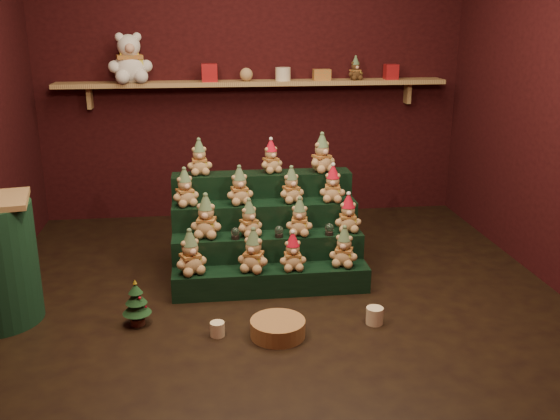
{
  "coord_description": "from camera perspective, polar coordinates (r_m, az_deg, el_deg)",
  "views": [
    {
      "loc": [
        -0.48,
        -3.97,
        1.9
      ],
      "look_at": [
        0.04,
        0.25,
        0.57
      ],
      "focal_mm": 40.0,
      "sensor_mm": 36.0,
      "label": 1
    }
  ],
  "objects": [
    {
      "name": "ground",
      "position": [
        4.42,
        -0.17,
        -8.05
      ],
      "size": [
        4.0,
        4.0,
        0.0
      ],
      "primitive_type": "plane",
      "color": "black",
      "rests_on": "ground"
    },
    {
      "name": "back_wall",
      "position": [
        6.05,
        -2.57,
        12.64
      ],
      "size": [
        4.0,
        0.1,
        2.8
      ],
      "primitive_type": "cube",
      "color": "black",
      "rests_on": "ground"
    },
    {
      "name": "front_wall",
      "position": [
        2.04,
        6.75,
        3.1
      ],
      "size": [
        4.0,
        0.1,
        2.8
      ],
      "primitive_type": "cube",
      "color": "black",
      "rests_on": "ground"
    },
    {
      "name": "back_shelf",
      "position": [
        5.89,
        -2.41,
        11.47
      ],
      "size": [
        3.6,
        0.26,
        0.24
      ],
      "color": "tan",
      "rests_on": "ground"
    },
    {
      "name": "riser_tier_front",
      "position": [
        4.47,
        -0.8,
        -6.48
      ],
      "size": [
        1.4,
        0.22,
        0.18
      ],
      "primitive_type": "cube",
      "color": "black",
      "rests_on": "ground"
    },
    {
      "name": "riser_tier_midfront",
      "position": [
        4.64,
        -1.1,
        -4.37
      ],
      "size": [
        1.4,
        0.22,
        0.36
      ],
      "primitive_type": "cube",
      "color": "black",
      "rests_on": "ground"
    },
    {
      "name": "riser_tier_midback",
      "position": [
        4.81,
        -1.38,
        -2.41
      ],
      "size": [
        1.4,
        0.22,
        0.54
      ],
      "primitive_type": "cube",
      "color": "black",
      "rests_on": "ground"
    },
    {
      "name": "riser_tier_back",
      "position": [
        4.99,
        -1.64,
        -0.59
      ],
      "size": [
        1.4,
        0.22,
        0.72
      ],
      "primitive_type": "cube",
      "color": "black",
      "rests_on": "ground"
    },
    {
      "name": "teddy_0",
      "position": [
        4.36,
        -8.22,
        -3.84
      ],
      "size": [
        0.28,
        0.27,
        0.31
      ],
      "primitive_type": null,
      "rotation": [
        0.0,
        0.0,
        0.41
      ],
      "color": "tan",
      "rests_on": "riser_tier_front"
    },
    {
      "name": "teddy_1",
      "position": [
        4.36,
        -2.44,
        -3.69
      ],
      "size": [
        0.28,
        0.26,
        0.3
      ],
      "primitive_type": null,
      "rotation": [
        0.0,
        0.0,
        -0.4
      ],
      "color": "tan",
      "rests_on": "riser_tier_front"
    },
    {
      "name": "teddy_2",
      "position": [
        4.39,
        1.16,
        -3.82
      ],
      "size": [
        0.2,
        0.18,
        0.27
      ],
      "primitive_type": null,
      "rotation": [
        0.0,
        0.0,
        0.03
      ],
      "color": "tan",
      "rests_on": "riser_tier_front"
    },
    {
      "name": "teddy_3",
      "position": [
        4.47,
        5.88,
        -3.35
      ],
      "size": [
        0.26,
        0.25,
        0.29
      ],
      "primitive_type": null,
      "rotation": [
        0.0,
        0.0,
        -0.39
      ],
      "color": "tan",
      "rests_on": "riser_tier_front"
    },
    {
      "name": "teddy_4",
      "position": [
        4.52,
        -6.77,
        -0.56
      ],
      "size": [
        0.26,
        0.24,
        0.31
      ],
      "primitive_type": null,
      "rotation": [
        0.0,
        0.0,
        -0.2
      ],
      "color": "tan",
      "rests_on": "riser_tier_midfront"
    },
    {
      "name": "teddy_5",
      "position": [
        4.52,
        -2.85,
        -0.73
      ],
      "size": [
        0.25,
        0.24,
        0.27
      ],
      "primitive_type": null,
      "rotation": [
        0.0,
        0.0,
        0.45
      ],
      "color": "tan",
      "rests_on": "riser_tier_midfront"
    },
    {
      "name": "teddy_6",
      "position": [
        4.54,
        1.79,
        -0.62
      ],
      "size": [
        0.23,
        0.21,
        0.27
      ],
      "primitive_type": null,
      "rotation": [
        0.0,
        0.0,
        -0.21
      ],
      "color": "tan",
      "rests_on": "riser_tier_midfront"
    },
    {
      "name": "teddy_7",
      "position": [
        4.64,
        6.24,
        -0.3
      ],
      "size": [
        0.21,
        0.19,
        0.28
      ],
      "primitive_type": null,
      "rotation": [
        0.0,
        0.0,
        -0.05
      ],
      "color": "tan",
      "rests_on": "riser_tier_midfront"
    },
    {
      "name": "teddy_8",
      "position": [
        4.68,
        -8.7,
        2.06
      ],
      "size": [
        0.25,
        0.24,
        0.28
      ],
      "primitive_type": null,
      "rotation": [
        0.0,
        0.0,
        0.37
      ],
      "color": "tan",
      "rests_on": "riser_tier_midback"
    },
    {
      "name": "teddy_9",
      "position": [
        4.67,
        -3.73,
        2.25
      ],
      "size": [
        0.23,
        0.22,
        0.28
      ],
      "primitive_type": null,
      "rotation": [
        0.0,
        0.0,
        0.18
      ],
      "color": "tan",
      "rests_on": "riser_tier_midback"
    },
    {
      "name": "teddy_10",
      "position": [
        4.71,
        1.04,
        2.32
      ],
      "size": [
        0.23,
        0.22,
        0.27
      ],
      "primitive_type": null,
      "rotation": [
        0.0,
        0.0,
        0.26
      ],
      "color": "tan",
      "rests_on": "riser_tier_midback"
    },
    {
      "name": "teddy_11",
      "position": [
        4.75,
        4.84,
        2.4
      ],
      "size": [
        0.23,
        0.21,
        0.27
      ],
      "primitive_type": null,
      "rotation": [
        0.0,
        0.0,
        -0.2
      ],
      "color": "tan",
      "rests_on": "riser_tier_midback"
    },
    {
      "name": "teddy_12",
      "position": [
        4.85,
        -7.39,
        4.81
      ],
      "size": [
        0.21,
        0.19,
        0.27
      ],
      "primitive_type": null,
      "rotation": [
        0.0,
        0.0,
        0.08
      ],
      "color": "tan",
      "rests_on": "riser_tier_back"
    },
    {
      "name": "teddy_13",
      "position": [
        4.88,
        -0.84,
        4.92
      ],
      "size": [
        0.23,
        0.22,
        0.25
      ],
      "primitive_type": null,
      "rotation": [
        0.0,
        0.0,
        0.4
      ],
      "color": "tan",
      "rests_on": "riser_tier_back"
    },
    {
      "name": "teddy_14",
      "position": [
        4.9,
        3.85,
        5.22
      ],
      "size": [
        0.27,
        0.26,
        0.3
      ],
      "primitive_type": null,
      "rotation": [
        0.0,
        0.0,
        0.42
      ],
      "color": "tan",
      "rests_on": "riser_tier_back"
    },
    {
      "name": "snow_globe_a",
      "position": [
        4.49,
        -4.11,
        -2.13
      ],
      "size": [
        0.06,
        0.06,
        0.09
      ],
      "color": "black",
      "rests_on": "riser_tier_midfront"
    },
    {
      "name": "snow_globe_b",
      "position": [
        4.51,
        -0.09,
        -1.97
      ],
      "size": [
        0.06,
        0.06,
        0.09
      ],
      "color": "black",
      "rests_on": "riser_tier_midfront"
    },
    {
      "name": "snow_globe_c",
      "position": [
        4.57,
        4.53,
        -1.76
      ],
      "size": [
        0.07,
        0.07,
        0.09
      ],
      "color": "black",
      "rests_on": "riser_tier_midfront"
    },
    {
      "name": "mini_christmas_tree",
      "position": [
        4.1,
        -13.0,
        -8.28
      ],
      "size": [
        0.18,
        0.18,
        0.31
      ],
      "rotation": [
        0.0,
        0.0,
        -0.31
      ],
      "color": "#422117",
      "rests_on": "ground"
    },
    {
      "name": "mug_left",
      "position": [
        3.94,
        -5.74,
        -10.78
      ],
      "size": [
        0.09,
        0.09,
        0.09
      ],
      "primitive_type": "cylinder",
      "color": "beige",
      "rests_on": "ground"
    },
    {
      "name": "mug_right",
      "position": [
        4.1,
        8.64,
        -9.53
      ],
      "size": [
        0.11,
        0.11,
        0.11
      ],
      "primitive_type": "cylinder",
      "color": "beige",
      "rests_on": "ground"
    },
    {
      "name": "wicker_basket",
      "position": [
        3.91,
        -0.2,
        -10.75
      ],
      "size": [
        0.44,
        0.44,
        0.11
      ],
      "primitive_type": "cylinder",
      "rotation": [
        0.0,
        0.0,
        0.34
      ],
      "color": "#A47542",
      "rests_on": "ground"
    },
    {
      "name": "white_bear",
      "position": [
        5.85,
        -13.63,
        13.91
      ],
      "size": [
        0.45,
        0.42,
        0.55
      ],
      "primitive_type": null,
      "rotation": [
        0.0,
        0.0,
        0.18
      ],
      "color": "white",
      "rests_on": "back_shelf"
    },
    {
      "name": "brown_bear",
      "position": [
        6.0,
        6.91,
        12.73
      ],
      "size": [
        0.18,
        0.17,
        0.21
      ],
      "primitive_type": null,
      "rotation": [
        0.0,
        0.0,
        0.28
      ],
      "color": "#472F17",
      "rests_on": "back_shelf"
    },
    {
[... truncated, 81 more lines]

